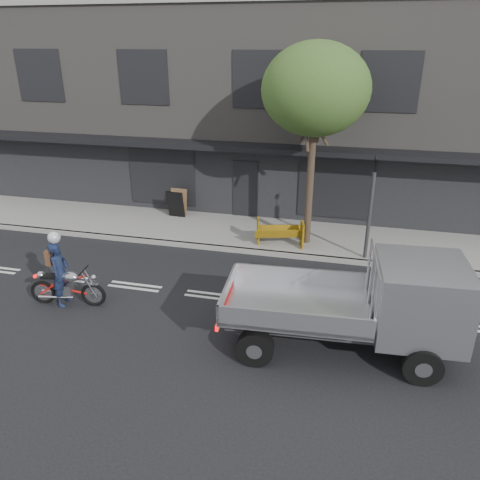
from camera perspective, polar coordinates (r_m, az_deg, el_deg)
name	(u,v)px	position (r m, az deg, el deg)	size (l,w,h in m)	color
ground	(213,296)	(13.41, -3.35, -6.84)	(80.00, 80.00, 0.00)	black
sidewalk	(249,233)	(17.47, 1.07, 0.88)	(32.00, 3.20, 0.15)	gray
kerb	(239,250)	(16.04, -0.18, -1.23)	(32.00, 0.20, 0.15)	gray
building_main	(280,103)	(22.82, 4.92, 16.28)	(26.00, 10.00, 8.00)	slate
street_tree	(316,90)	(15.41, 9.20, 17.59)	(3.40, 3.40, 6.74)	#382B21
traffic_light_pole	(370,214)	(15.31, 15.52, 3.04)	(0.12, 0.12, 3.50)	#2D2D30
motorcycle	(67,286)	(13.58, -20.34, -5.27)	(2.12, 0.62, 1.09)	black
rider	(60,274)	(13.51, -21.08, -3.87)	(0.67, 0.44, 1.83)	#151E3A
flatbed_ute	(396,301)	(10.99, 18.44, -7.03)	(5.38, 2.47, 2.44)	black
construction_barrier	(279,235)	(15.95, 4.75, 0.64)	(1.64, 0.66, 0.92)	#FFB60D
sandwich_board	(176,204)	(18.82, -7.85, 4.32)	(0.68, 0.46, 1.08)	black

